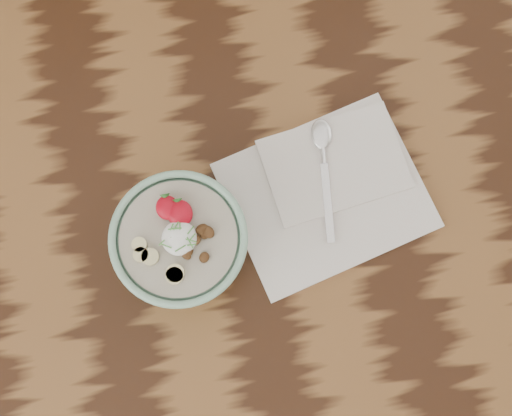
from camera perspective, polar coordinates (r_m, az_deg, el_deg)
The scene contains 4 objects.
table at distance 112.96cm, azimuth -0.67°, elevation -3.20°, with size 160.00×90.00×75.00cm.
breakfast_bowl at distance 97.92cm, azimuth -6.02°, elevation -2.75°, with size 18.47×18.47×12.13cm.
napkin at distance 104.92cm, azimuth 5.76°, elevation 1.54°, with size 31.66×27.65×1.69cm.
spoon at distance 104.80cm, azimuth 5.38°, elevation 4.55°, with size 4.44×18.57×0.97cm.
Camera 1 is at (-1.72, -15.27, 177.61)cm, focal length 50.00 mm.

